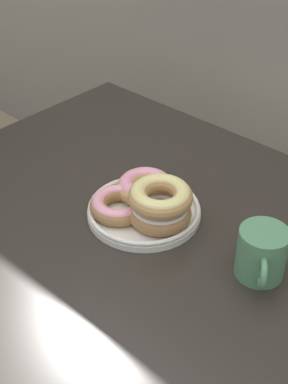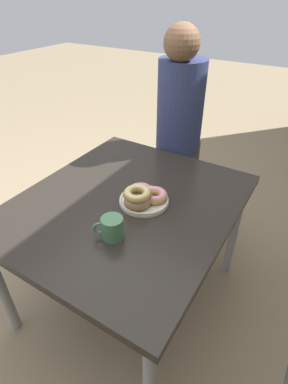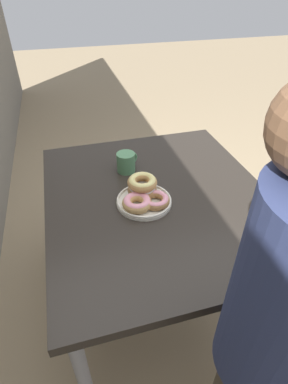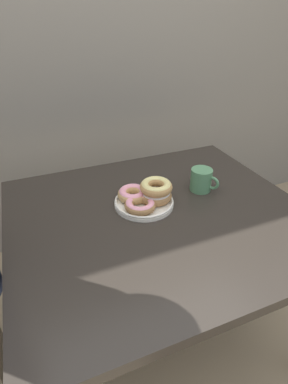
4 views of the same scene
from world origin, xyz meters
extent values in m
plane|color=#937F60|center=(0.00, 0.00, 0.00)|extent=(14.00, 14.00, 0.00)
cube|color=slate|center=(0.00, 1.12, 1.30)|extent=(8.00, 0.05, 2.60)
cube|color=#28231E|center=(0.00, 0.19, 0.71)|extent=(1.13, 0.99, 0.04)
cylinder|color=#99999E|center=(-0.51, 0.62, 0.34)|extent=(0.05, 0.05, 0.69)
cylinder|color=#99999E|center=(0.51, 0.62, 0.34)|extent=(0.05, 0.05, 0.69)
cylinder|color=silver|center=(-0.03, 0.26, 0.74)|extent=(0.24, 0.24, 0.01)
torus|color=silver|center=(-0.03, 0.26, 0.75)|extent=(0.24, 0.24, 0.01)
torus|color=#9E7042|center=(0.01, 0.26, 0.76)|extent=(0.13, 0.13, 0.04)
torus|color=white|center=(0.01, 0.26, 0.77)|extent=(0.12, 0.12, 0.03)
torus|color=tan|center=(-0.07, 0.30, 0.76)|extent=(0.18, 0.18, 0.04)
torus|color=pink|center=(-0.07, 0.30, 0.77)|extent=(0.16, 0.16, 0.03)
torus|color=#9E7042|center=(-0.07, 0.22, 0.76)|extent=(0.13, 0.13, 0.04)
torus|color=pink|center=(-0.07, 0.22, 0.77)|extent=(0.12, 0.12, 0.03)
torus|color=#B2844C|center=(0.01, 0.26, 0.80)|extent=(0.18, 0.18, 0.04)
torus|color=#E0D17F|center=(0.01, 0.26, 0.81)|extent=(0.17, 0.17, 0.03)
cylinder|color=#4C7F56|center=(0.24, 0.28, 0.78)|extent=(0.09, 0.09, 0.10)
cylinder|color=#382114|center=(0.24, 0.28, 0.82)|extent=(0.07, 0.07, 0.00)
torus|color=#4C7F56|center=(0.27, 0.24, 0.78)|extent=(0.04, 0.06, 0.06)
camera|label=1|loc=(0.56, -0.39, 1.43)|focal=50.00mm
camera|label=2|loc=(0.95, 0.87, 1.59)|focal=28.00mm
camera|label=3|loc=(-1.00, 0.54, 1.55)|focal=28.00mm
camera|label=4|loc=(-0.42, -0.66, 1.41)|focal=28.00mm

